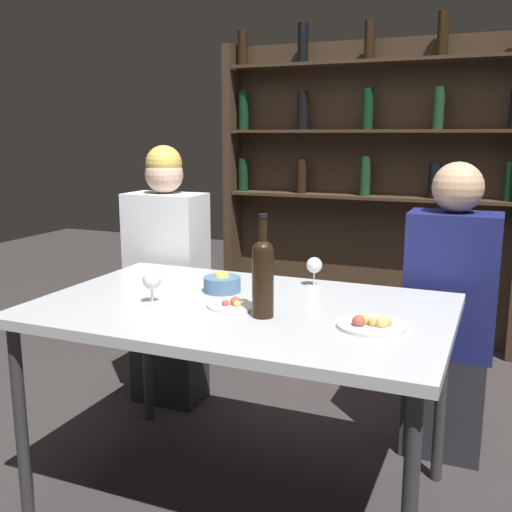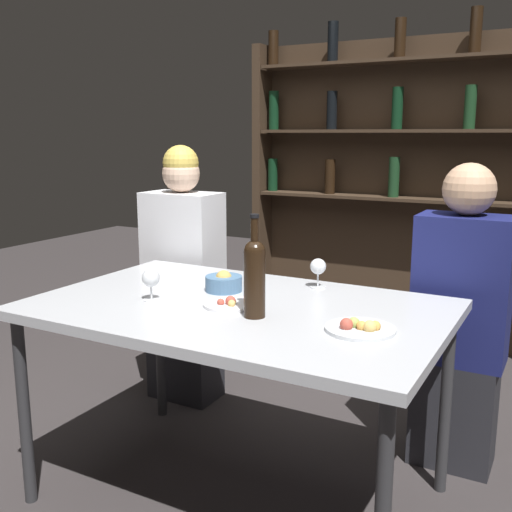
% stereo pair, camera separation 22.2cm
% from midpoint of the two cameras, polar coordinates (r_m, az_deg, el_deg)
% --- Properties ---
extents(ground_plane, '(10.00, 10.00, 0.00)m').
position_cam_midpoint_polar(ground_plane, '(2.45, 1.12, -21.85)').
color(ground_plane, '#332D2D').
extents(dining_table, '(1.45, 0.92, 0.76)m').
position_cam_midpoint_polar(dining_table, '(2.15, 1.19, -6.10)').
color(dining_table, '#B7BABF').
rests_on(dining_table, ground_plane).
extents(wine_rack_wall, '(1.94, 0.21, 2.05)m').
position_cam_midpoint_polar(wine_rack_wall, '(3.95, 14.82, 7.08)').
color(wine_rack_wall, '#38281C').
rests_on(wine_rack_wall, ground_plane).
extents(wine_bottle, '(0.07, 0.07, 0.34)m').
position_cam_midpoint_polar(wine_bottle, '(1.95, 3.11, -1.76)').
color(wine_bottle, black).
rests_on(wine_bottle, dining_table).
extents(wine_glass_0, '(0.06, 0.06, 0.12)m').
position_cam_midpoint_polar(wine_glass_0, '(2.36, 8.61, -1.14)').
color(wine_glass_0, silver).
rests_on(wine_glass_0, dining_table).
extents(wine_glass_1, '(0.06, 0.06, 0.12)m').
position_cam_midpoint_polar(wine_glass_1, '(2.17, -7.13, -2.25)').
color(wine_glass_1, silver).
rests_on(wine_glass_1, dining_table).
extents(food_plate_0, '(0.22, 0.22, 0.04)m').
position_cam_midpoint_polar(food_plate_0, '(1.89, 13.25, -6.74)').
color(food_plate_0, silver).
rests_on(food_plate_0, dining_table).
extents(food_plate_1, '(0.19, 0.19, 0.04)m').
position_cam_midpoint_polar(food_plate_1, '(2.10, 0.50, -4.63)').
color(food_plate_1, white).
rests_on(food_plate_1, dining_table).
extents(snack_bowl, '(0.14, 0.14, 0.08)m').
position_cam_midpoint_polar(snack_bowl, '(2.30, -0.34, -2.58)').
color(snack_bowl, '#4C7299').
rests_on(snack_bowl, dining_table).
extents(seated_person_left, '(0.38, 0.22, 1.30)m').
position_cam_midpoint_polar(seated_person_left, '(3.03, -4.84, -2.34)').
color(seated_person_left, '#26262B').
rests_on(seated_person_left, ground_plane).
extents(seated_person_right, '(0.36, 0.22, 1.24)m').
position_cam_midpoint_polar(seated_person_right, '(2.58, 21.19, -6.32)').
color(seated_person_right, '#26262B').
rests_on(seated_person_right, ground_plane).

